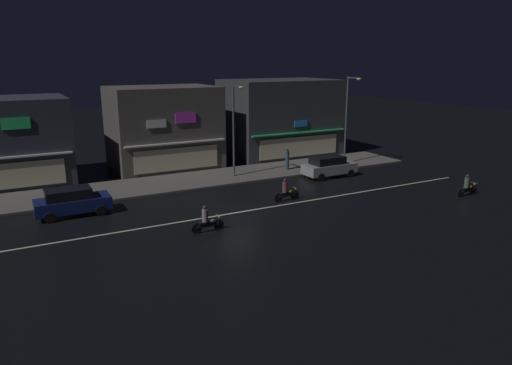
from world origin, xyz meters
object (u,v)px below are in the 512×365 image
Objects in this scene: pedestrian_on_sidewalk at (287,160)px; motorcycle_opposite_lane at (207,221)px; streetlamp_mid at (348,113)px; motorcycle_following at (467,187)px; motorcycle_lead at (286,192)px; traffic_cone at (308,175)px; parked_car_trailing at (72,201)px; parked_car_near_kerb at (329,166)px; streetlamp_west at (235,123)px.

motorcycle_opposite_lane is at bearing -82.27° from pedestrian_on_sidewalk.
motorcycle_following is at bearing -84.62° from streetlamp_mid.
motorcycle_lead is 6.59m from traffic_cone.
parked_car_trailing is at bearing 156.55° from motorcycle_lead.
pedestrian_on_sidewalk reaches higher than motorcycle_following.
traffic_cone is (11.67, 7.42, -0.36)m from motorcycle_opposite_lane.
pedestrian_on_sidewalk is at bearing 119.18° from parked_car_near_kerb.
streetlamp_west is at bearing -117.41° from motorcycle_opposite_lane.
streetlamp_west is at bearing -122.41° from pedestrian_on_sidewalk.
pedestrian_on_sidewalk is at bearing 93.73° from traffic_cone.
parked_car_near_kerb is at bearing 23.76° from motorcycle_lead.
motorcycle_lead is (-10.41, -6.79, -3.92)m from streetlamp_mid.
motorcycle_following is at bearing 179.75° from motorcycle_opposite_lane.
motorcycle_following is at bearing -54.43° from traffic_cone.
parked_car_near_kerb is 19.33m from parked_car_trailing.
traffic_cone is (-6.69, 9.36, -0.36)m from motorcycle_following.
parked_car_trailing is at bearing -163.95° from streetlamp_west.
streetlamp_west is 3.75× the size of motorcycle_following.
parked_car_trailing reaches higher than traffic_cone.
streetlamp_mid is 6.07m from parked_car_near_kerb.
streetlamp_west reaches higher than motorcycle_lead.
pedestrian_on_sidewalk is at bearing 1.54° from streetlamp_west.
motorcycle_lead is at bearing -19.97° from motorcycle_following.
streetlamp_mid is 3.96× the size of motorcycle_following.
motorcycle_following and motorcycle_opposite_lane have the same top height.
streetlamp_mid reaches higher than motorcycle_lead.
parked_car_trailing reaches higher than motorcycle_opposite_lane.
motorcycle_opposite_lane is (-17.27, -9.71, -3.92)m from streetlamp_mid.
traffic_cone is (-5.60, -2.30, -4.28)m from streetlamp_mid.
motorcycle_lead is 7.45m from motorcycle_opposite_lane.
motorcycle_following is (11.76, -12.04, -3.71)m from streetlamp_west.
parked_car_near_kerb is 2.26× the size of motorcycle_opposite_lane.
motorcycle_opposite_lane is 3.45× the size of traffic_cone.
motorcycle_lead is (12.86, -3.54, -0.24)m from parked_car_trailing.
streetlamp_west is 17.23m from motorcycle_following.
streetlamp_west is 12.63m from motorcycle_opposite_lane.
traffic_cone is (5.06, -2.68, -4.07)m from streetlamp_west.
motorcycle_following is 3.45× the size of traffic_cone.
pedestrian_on_sidewalk reaches higher than traffic_cone.
streetlamp_west is 10.67m from streetlamp_mid.
parked_car_trailing reaches higher than motorcycle_following.
streetlamp_west is 13.58m from parked_car_trailing.
parked_car_trailing is 2.26× the size of motorcycle_opposite_lane.
streetlamp_mid is 12.35m from motorcycle_following.
parked_car_near_kerb is at bearing -4.77° from pedestrian_on_sidewalk.
motorcycle_opposite_lane is (6.00, -6.47, -0.24)m from parked_car_trailing.
parked_car_near_kerb and parked_car_trailing have the same top height.
streetlamp_mid is 1.75× the size of parked_car_near_kerb.
pedestrian_on_sidewalk is (-5.78, 0.51, -3.60)m from streetlamp_mid.
motorcycle_opposite_lane is at bearing -123.21° from streetlamp_west.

